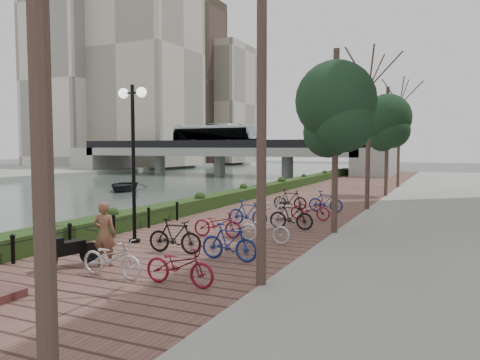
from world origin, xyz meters
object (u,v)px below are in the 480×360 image
Objects in this scene: boat at (124,185)px; lamppost at (133,130)px; pedestrian at (105,234)px; motorcycle at (69,250)px.

lamppost is at bearing -75.13° from boat.
boat is at bearing 129.25° from lamppost.
lamppost reaches higher than boat.
pedestrian is at bearing -67.14° from lamppost.
lamppost is at bearing 112.55° from motorcycle.
boat is at bearing -67.86° from pedestrian.
pedestrian is at bearing 51.61° from motorcycle.
lamppost is 4.07m from pedestrian.
motorcycle is (0.46, -3.29, -3.14)m from lamppost.
pedestrian is (0.70, 0.53, 0.37)m from motorcycle.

